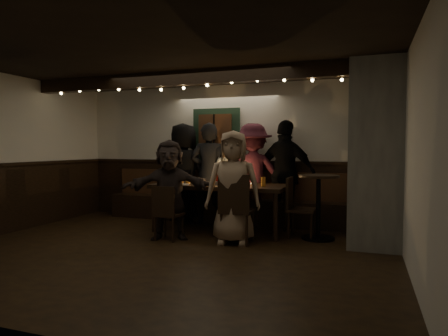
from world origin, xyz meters
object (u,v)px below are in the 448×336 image
at_px(chair_end, 296,204).
at_px(person_e, 286,174).
at_px(dining_table, 220,188).
at_px(chair_near_right, 236,205).
at_px(person_d, 253,175).
at_px(chair_near_left, 166,210).
at_px(person_a, 184,172).
at_px(person_c, 231,179).
at_px(person_b, 209,173).
at_px(person_g, 233,187).
at_px(person_f, 169,189).
at_px(high_top, 318,199).

bearing_deg(chair_end, person_e, 112.08).
height_order(dining_table, person_e, person_e).
relative_size(chair_near_right, person_d, 0.56).
bearing_deg(chair_near_left, person_d, 60.64).
bearing_deg(person_a, person_c, -170.98).
relative_size(person_b, person_g, 1.12).
bearing_deg(person_b, person_g, 113.85).
xyz_separation_m(person_a, person_f, (0.44, -1.44, -0.17)).
height_order(person_a, person_g, person_a).
height_order(person_d, person_g, person_d).
xyz_separation_m(chair_near_right, person_a, (-1.51, 1.45, 0.35)).
height_order(person_c, person_f, person_c).
distance_m(dining_table, chair_near_right, 0.93).
distance_m(high_top, person_g, 1.35).
bearing_deg(person_f, person_c, 50.28).
relative_size(dining_table, person_f, 1.45).
bearing_deg(person_e, chair_end, 127.88).
bearing_deg(chair_near_right, person_g, 135.73).
distance_m(person_c, person_d, 0.44).
bearing_deg(person_g, person_c, 98.45).
bearing_deg(person_f, person_a, 85.17).
distance_m(dining_table, person_d, 0.82).
distance_m(person_a, person_d, 1.36).
height_order(chair_near_left, person_g, person_g).
relative_size(chair_near_left, person_b, 0.45).
xyz_separation_m(dining_table, person_a, (-0.99, 0.69, 0.21)).
bearing_deg(chair_near_left, person_a, 106.23).
bearing_deg(person_f, chair_end, 0.70).
bearing_deg(dining_table, person_a, 144.87).
height_order(dining_table, high_top, high_top).
height_order(person_a, person_b, person_a).
xyz_separation_m(person_a, person_c, (0.93, 0.08, -0.11)).
distance_m(person_d, person_g, 1.41).
xyz_separation_m(chair_near_left, person_e, (1.49, 1.64, 0.47)).
relative_size(person_c, person_e, 0.87).
relative_size(high_top, person_g, 0.60).
distance_m(person_b, person_e, 1.41).
bearing_deg(person_c, person_a, 27.05).
bearing_deg(person_e, person_b, 20.54).
xyz_separation_m(dining_table, person_b, (-0.45, 0.63, 0.20)).
height_order(chair_near_left, person_c, person_c).
relative_size(person_c, person_g, 0.99).
bearing_deg(person_e, high_top, 146.24).
height_order(person_e, person_f, person_e).
bearing_deg(chair_near_right, person_f, 179.66).
relative_size(chair_near_left, chair_end, 0.89).
bearing_deg(high_top, person_c, 154.88).
bearing_deg(high_top, chair_near_right, -145.60).
distance_m(chair_end, person_c, 1.55).
height_order(high_top, person_g, person_g).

